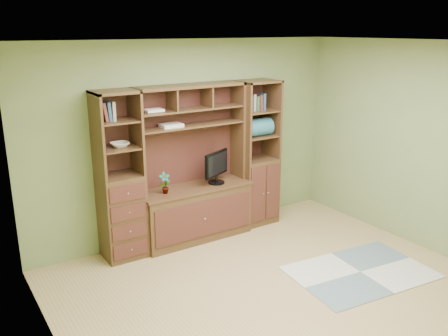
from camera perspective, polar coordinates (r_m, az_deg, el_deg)
room at (r=4.74m, az=7.66°, el=-1.18°), size 4.60×4.10×2.64m
center_hutch at (r=6.14m, az=-3.57°, el=0.36°), size 1.54×0.53×2.05m
left_tower at (r=5.78m, az=-12.44°, el=-1.05°), size 0.50×0.45×2.05m
right_tower at (r=6.71m, az=3.90°, el=1.76°), size 0.55×0.45×2.05m
rug at (r=5.85m, az=16.09°, el=-11.94°), size 1.69×1.22×0.01m
monitor at (r=6.26m, az=-0.93°, el=0.76°), size 0.54×0.40×0.60m
orchid at (r=5.96m, az=-7.13°, el=-1.82°), size 0.15×0.10×0.28m
magazines at (r=5.97m, az=-6.40°, el=5.12°), size 0.27×0.20×0.04m
bowl at (r=5.68m, az=-12.42°, el=2.76°), size 0.22×0.22×0.05m
blanket_teal at (r=6.57m, az=3.98°, el=4.90°), size 0.42×0.24×0.24m
blanket_red at (r=6.75m, az=4.26°, el=5.10°), size 0.39×0.22×0.22m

